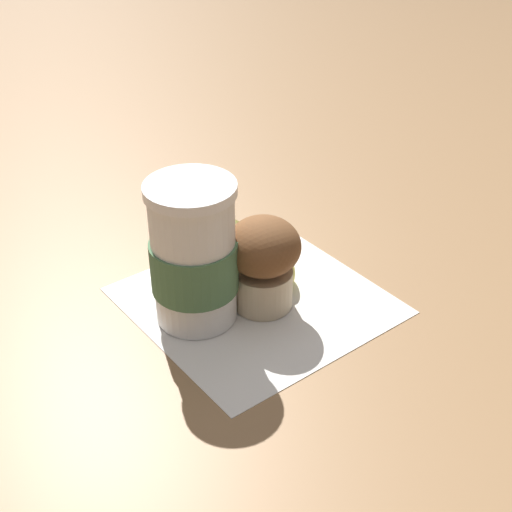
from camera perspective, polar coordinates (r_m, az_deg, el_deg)
name	(u,v)px	position (r m, az deg, el deg)	size (l,w,h in m)	color
ground_plane	(256,301)	(0.76, 0.00, -3.60)	(3.00, 3.00, 0.00)	#936D47
paper_napkin	(256,300)	(0.76, 0.00, -3.55)	(0.24, 0.24, 0.00)	white
coffee_cup	(194,256)	(0.70, -5.00, -0.03)	(0.09, 0.09, 0.15)	white
muffin	(266,258)	(0.72, 0.84, -0.13)	(0.08, 0.08, 0.10)	beige
banana	(260,249)	(0.81, 0.29, 0.55)	(0.07, 0.15, 0.03)	#D6CC4C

